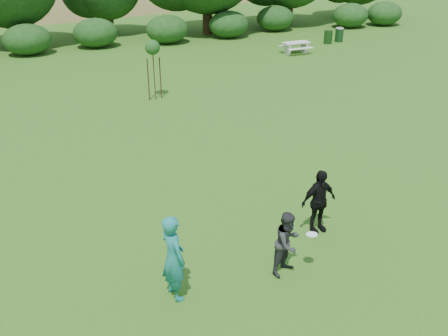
% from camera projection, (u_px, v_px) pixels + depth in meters
% --- Properties ---
extents(ground, '(120.00, 120.00, 0.00)m').
position_uv_depth(ground, '(273.00, 253.00, 12.70)').
color(ground, '#19470C').
rests_on(ground, ground).
extents(player_teal, '(0.61, 0.82, 2.06)m').
position_uv_depth(player_teal, '(173.00, 257.00, 10.80)').
color(player_teal, '#19726D').
rests_on(player_teal, ground).
extents(player_grey, '(0.96, 0.87, 1.61)m').
position_uv_depth(player_grey, '(288.00, 243.00, 11.69)').
color(player_grey, '#2A2A2C').
rests_on(player_grey, ground).
extents(player_black, '(1.08, 0.49, 1.81)m').
position_uv_depth(player_black, '(319.00, 201.00, 13.28)').
color(player_black, black).
rests_on(player_black, ground).
extents(trash_can_near, '(0.60, 0.60, 0.90)m').
position_uv_depth(trash_can_near, '(328.00, 37.00, 35.85)').
color(trash_can_near, '#163513').
rests_on(trash_can_near, ground).
extents(frisbee, '(0.27, 0.27, 0.06)m').
position_uv_depth(frisbee, '(312.00, 234.00, 11.54)').
color(frisbee, white).
rests_on(frisbee, ground).
extents(sapling, '(0.70, 0.70, 2.85)m').
position_uv_depth(sapling, '(153.00, 49.00, 23.21)').
color(sapling, '#382416').
rests_on(sapling, ground).
extents(picnic_table, '(1.80, 1.48, 0.76)m').
position_uv_depth(picnic_table, '(296.00, 46.00, 32.92)').
color(picnic_table, beige).
rests_on(picnic_table, ground).
extents(trash_can_lidded, '(0.60, 0.60, 1.05)m').
position_uv_depth(trash_can_lidded, '(339.00, 34.00, 36.40)').
color(trash_can_lidded, '#133618').
rests_on(trash_can_lidded, ground).
extents(hillside, '(150.00, 72.00, 52.00)m').
position_uv_depth(hillside, '(37.00, 75.00, 73.82)').
color(hillside, olive).
rests_on(hillside, ground).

